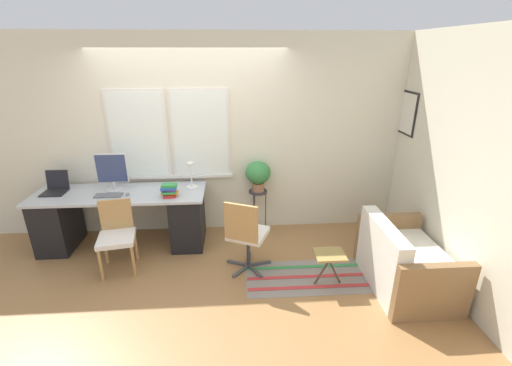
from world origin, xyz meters
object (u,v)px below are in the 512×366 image
Objects in this scene: monitor at (112,172)px; desk_lamp at (191,173)px; office_chair_swivel at (246,234)px; potted_plant at (258,174)px; plant_stand at (258,196)px; folding_stool at (330,257)px; laptop at (55,188)px; book_stack at (169,190)px; keyboard at (109,195)px; mouse at (128,194)px; couch_loveseat at (404,264)px; desk_chair_wooden at (117,234)px.

monitor is 1.36× the size of desk_lamp.
potted_plant is (0.21, 0.96, 0.38)m from office_chair_swivel.
folding_stool is at bearing -61.15° from plant_stand.
laptop is 2.56m from office_chair_swivel.
laptop is 1.51m from book_stack.
keyboard is at bearing -14.27° from laptop.
mouse is at bearing -164.41° from desk_lamp.
keyboard is 0.92× the size of desk_lamp.
monitor is 3.67m from couch_loveseat.
potted_plant is at bearing 14.35° from desk_chair_wooden.
office_chair_swivel is (1.47, -0.60, -0.28)m from mouse.
desk_chair_wooden reaches higher than keyboard.
potted_plant is (1.90, 0.37, 0.11)m from keyboard.
book_stack is 1.13m from office_chair_swivel.
book_stack is 2.08m from folding_stool.
monitor is at bearing 0.65° from laptop.
mouse is 0.06× the size of couch_loveseat.
folding_stool is (2.37, -0.91, -0.43)m from mouse.
mouse is 1.73m from plant_stand.
plant_stand is at bearing 4.04° from laptop.
office_chair_swivel reaches higher than plant_stand.
potted_plant reaches higher than couch_loveseat.
monitor is 1.93m from office_chair_swivel.
book_stack is 1.25m from plant_stand.
monitor reaches higher than keyboard.
keyboard reaches higher than couch_loveseat.
mouse reaches higher than keyboard.
book_stack is at bearing -3.99° from keyboard.
desk_chair_wooden is at bearing -155.60° from plant_stand.
folding_stool is (2.61, -0.90, -0.42)m from keyboard.
keyboard is 0.78× the size of potted_plant.
desk_chair_wooden is 1.53m from office_chair_swivel.
monitor is at bearing 84.69° from keyboard.
plant_stand is 0.33m from potted_plant.
book_stack is 0.19× the size of couch_loveseat.
office_chair_swivel is 0.98m from plant_stand.
keyboard is (0.72, -0.18, -0.05)m from laptop.
couch_loveseat is at bearing -15.78° from laptop.
couch_loveseat reaches higher than plant_stand.
potted_plant reaches higher than laptop.
desk_lamp reaches higher than potted_plant.
mouse is 1.71m from potted_plant.
mouse is (0.95, -0.17, -0.04)m from laptop.
plant_stand is at bearing 10.96° from keyboard.
folding_stool is at bearing -175.66° from office_chair_swivel.
desk_lamp reaches higher than desk_chair_wooden.
office_chair_swivel is 2.18× the size of potted_plant.
monitor is at bearing 94.83° from desk_chair_wooden.
desk_lamp is at bearing 1.51° from laptop.
desk_lamp is 1.00m from plant_stand.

